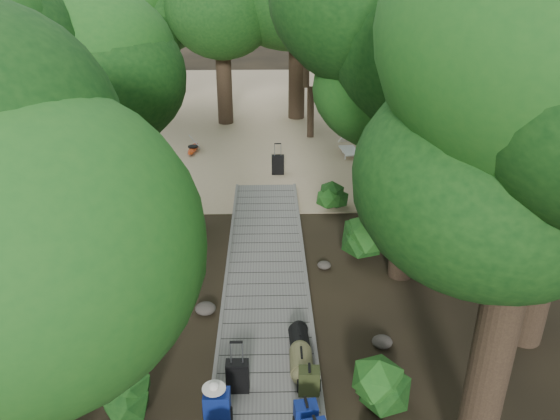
{
  "coord_description": "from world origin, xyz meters",
  "views": [
    {
      "loc": [
        0.06,
        -9.85,
        7.22
      ],
      "look_at": [
        0.38,
        3.18,
        1.0
      ],
      "focal_mm": 35.0,
      "sensor_mm": 36.0,
      "label": 1
    }
  ],
  "objects_px": {
    "backpack_right_c": "(306,416)",
    "duffel_right_khaki": "(301,362)",
    "backpack_left_c": "(217,408)",
    "suitcase_on_boardwalk": "(238,376)",
    "sun_lounger": "(350,148)",
    "duffel_right_black": "(299,339)",
    "kayak": "(193,148)",
    "lone_suitcase_on_sand": "(278,165)",
    "backpack_right_d": "(309,380)"
  },
  "relations": [
    {
      "from": "sun_lounger",
      "to": "duffel_right_black",
      "type": "bearing_deg",
      "value": -110.5
    },
    {
      "from": "sun_lounger",
      "to": "suitcase_on_boardwalk",
      "type": "bearing_deg",
      "value": -114.31
    },
    {
      "from": "backpack_right_c",
      "to": "kayak",
      "type": "height_order",
      "value": "backpack_right_c"
    },
    {
      "from": "duffel_right_khaki",
      "to": "duffel_right_black",
      "type": "distance_m",
      "value": 0.69
    },
    {
      "from": "duffel_right_black",
      "to": "sun_lounger",
      "type": "height_order",
      "value": "sun_lounger"
    },
    {
      "from": "suitcase_on_boardwalk",
      "to": "kayak",
      "type": "distance_m",
      "value": 13.38
    },
    {
      "from": "backpack_right_c",
      "to": "duffel_right_black",
      "type": "bearing_deg",
      "value": 83.01
    },
    {
      "from": "duffel_right_khaki",
      "to": "suitcase_on_boardwalk",
      "type": "distance_m",
      "value": 1.24
    },
    {
      "from": "backpack_right_c",
      "to": "backpack_right_d",
      "type": "height_order",
      "value": "backpack_right_c"
    },
    {
      "from": "lone_suitcase_on_sand",
      "to": "backpack_right_c",
      "type": "bearing_deg",
      "value": -88.63
    },
    {
      "from": "duffel_right_black",
      "to": "lone_suitcase_on_sand",
      "type": "relative_size",
      "value": 0.89
    },
    {
      "from": "duffel_right_black",
      "to": "sun_lounger",
      "type": "distance_m",
      "value": 11.76
    },
    {
      "from": "duffel_right_khaki",
      "to": "sun_lounger",
      "type": "relative_size",
      "value": 0.35
    },
    {
      "from": "backpack_right_d",
      "to": "duffel_right_black",
      "type": "relative_size",
      "value": 0.92
    },
    {
      "from": "suitcase_on_boardwalk",
      "to": "lone_suitcase_on_sand",
      "type": "distance_m",
      "value": 10.71
    },
    {
      "from": "suitcase_on_boardwalk",
      "to": "backpack_left_c",
      "type": "bearing_deg",
      "value": -109.16
    },
    {
      "from": "duffel_right_khaki",
      "to": "sun_lounger",
      "type": "distance_m",
      "value": 12.43
    },
    {
      "from": "backpack_right_d",
      "to": "sun_lounger",
      "type": "distance_m",
      "value": 12.93
    },
    {
      "from": "backpack_right_c",
      "to": "duffel_right_khaki",
      "type": "distance_m",
      "value": 1.39
    },
    {
      "from": "duffel_right_black",
      "to": "backpack_right_d",
      "type": "bearing_deg",
      "value": -87.97
    },
    {
      "from": "backpack_right_c",
      "to": "backpack_right_d",
      "type": "bearing_deg",
      "value": 75.64
    },
    {
      "from": "suitcase_on_boardwalk",
      "to": "lone_suitcase_on_sand",
      "type": "bearing_deg",
      "value": 85.62
    },
    {
      "from": "duffel_right_khaki",
      "to": "backpack_right_d",
      "type": "bearing_deg",
      "value": -78.36
    },
    {
      "from": "backpack_right_d",
      "to": "lone_suitcase_on_sand",
      "type": "distance_m",
      "value": 10.76
    },
    {
      "from": "backpack_left_c",
      "to": "backpack_right_c",
      "type": "bearing_deg",
      "value": -5.15
    },
    {
      "from": "backpack_left_c",
      "to": "suitcase_on_boardwalk",
      "type": "bearing_deg",
      "value": 70.7
    },
    {
      "from": "kayak",
      "to": "sun_lounger",
      "type": "bearing_deg",
      "value": -1.41
    },
    {
      "from": "suitcase_on_boardwalk",
      "to": "sun_lounger",
      "type": "distance_m",
      "value": 13.15
    },
    {
      "from": "duffel_right_khaki",
      "to": "lone_suitcase_on_sand",
      "type": "bearing_deg",
      "value": 91.65
    },
    {
      "from": "backpack_left_c",
      "to": "sun_lounger",
      "type": "bearing_deg",
      "value": 73.66
    },
    {
      "from": "backpack_left_c",
      "to": "duffel_right_khaki",
      "type": "bearing_deg",
      "value": 41.32
    },
    {
      "from": "backpack_right_c",
      "to": "sun_lounger",
      "type": "bearing_deg",
      "value": 72.4
    },
    {
      "from": "duffel_right_black",
      "to": "kayak",
      "type": "relative_size",
      "value": 0.21
    },
    {
      "from": "backpack_left_c",
      "to": "suitcase_on_boardwalk",
      "type": "distance_m",
      "value": 0.86
    },
    {
      "from": "duffel_right_khaki",
      "to": "lone_suitcase_on_sand",
      "type": "distance_m",
      "value": 10.23
    },
    {
      "from": "duffel_right_khaki",
      "to": "suitcase_on_boardwalk",
      "type": "relative_size",
      "value": 1.02
    },
    {
      "from": "duffel_right_khaki",
      "to": "sun_lounger",
      "type": "xyz_separation_m",
      "value": [
        2.61,
        12.16,
        -0.02
      ]
    },
    {
      "from": "backpack_right_c",
      "to": "duffel_right_khaki",
      "type": "bearing_deg",
      "value": 82.86
    },
    {
      "from": "lone_suitcase_on_sand",
      "to": "kayak",
      "type": "xyz_separation_m",
      "value": [
        -3.3,
        2.49,
        -0.2
      ]
    },
    {
      "from": "suitcase_on_boardwalk",
      "to": "sun_lounger",
      "type": "relative_size",
      "value": 0.34
    },
    {
      "from": "backpack_right_d",
      "to": "suitcase_on_boardwalk",
      "type": "distance_m",
      "value": 1.26
    },
    {
      "from": "duffel_right_black",
      "to": "kayak",
      "type": "distance_m",
      "value": 12.54
    },
    {
      "from": "backpack_left_c",
      "to": "sun_lounger",
      "type": "distance_m",
      "value": 14.0
    },
    {
      "from": "kayak",
      "to": "backpack_right_d",
      "type": "bearing_deg",
      "value": -70.84
    },
    {
      "from": "duffel_right_khaki",
      "to": "sun_lounger",
      "type": "height_order",
      "value": "sun_lounger"
    },
    {
      "from": "backpack_left_c",
      "to": "lone_suitcase_on_sand",
      "type": "distance_m",
      "value": 11.54
    },
    {
      "from": "backpack_left_c",
      "to": "duffel_right_black",
      "type": "height_order",
      "value": "backpack_left_c"
    },
    {
      "from": "backpack_left_c",
      "to": "lone_suitcase_on_sand",
      "type": "relative_size",
      "value": 1.15
    },
    {
      "from": "suitcase_on_boardwalk",
      "to": "lone_suitcase_on_sand",
      "type": "height_order",
      "value": "suitcase_on_boardwalk"
    },
    {
      "from": "backpack_right_c",
      "to": "duffel_right_black",
      "type": "distance_m",
      "value": 2.08
    }
  ]
}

